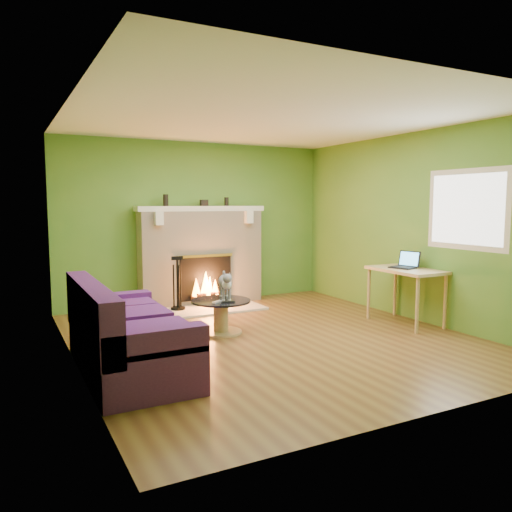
# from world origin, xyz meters

# --- Properties ---
(floor) EXTENTS (5.00, 5.00, 0.00)m
(floor) POSITION_xyz_m (0.00, 0.00, 0.00)
(floor) COLOR brown
(floor) RESTS_ON ground
(ceiling) EXTENTS (5.00, 5.00, 0.00)m
(ceiling) POSITION_xyz_m (0.00, 0.00, 2.60)
(ceiling) COLOR white
(ceiling) RESTS_ON wall_back
(wall_back) EXTENTS (5.00, 0.00, 5.00)m
(wall_back) POSITION_xyz_m (0.00, 2.50, 1.30)
(wall_back) COLOR #467E29
(wall_back) RESTS_ON floor
(wall_front) EXTENTS (5.00, 0.00, 5.00)m
(wall_front) POSITION_xyz_m (0.00, -2.50, 1.30)
(wall_front) COLOR #467E29
(wall_front) RESTS_ON floor
(wall_left) EXTENTS (0.00, 5.00, 5.00)m
(wall_left) POSITION_xyz_m (-2.25, 0.00, 1.30)
(wall_left) COLOR #467E29
(wall_left) RESTS_ON floor
(wall_right) EXTENTS (0.00, 5.00, 5.00)m
(wall_right) POSITION_xyz_m (2.25, 0.00, 1.30)
(wall_right) COLOR #467E29
(wall_right) RESTS_ON floor
(window_frame) EXTENTS (0.00, 1.20, 1.20)m
(window_frame) POSITION_xyz_m (2.24, -0.90, 1.55)
(window_frame) COLOR silver
(window_frame) RESTS_ON wall_right
(window_pane) EXTENTS (0.00, 1.06, 1.06)m
(window_pane) POSITION_xyz_m (2.23, -0.90, 1.55)
(window_pane) COLOR white
(window_pane) RESTS_ON wall_right
(fireplace) EXTENTS (2.10, 0.46, 1.58)m
(fireplace) POSITION_xyz_m (0.00, 2.32, 0.77)
(fireplace) COLOR beige
(fireplace) RESTS_ON floor
(hearth) EXTENTS (1.50, 0.75, 0.03)m
(hearth) POSITION_xyz_m (0.00, 1.80, 0.01)
(hearth) COLOR beige
(hearth) RESTS_ON floor
(mantel) EXTENTS (2.10, 0.28, 0.08)m
(mantel) POSITION_xyz_m (0.00, 2.30, 1.54)
(mantel) COLOR silver
(mantel) RESTS_ON fireplace
(sofa) EXTENTS (0.89, 1.96, 0.88)m
(sofa) POSITION_xyz_m (-1.86, -0.38, 0.34)
(sofa) COLOR #42185B
(sofa) RESTS_ON floor
(coffee_table) EXTENTS (0.74, 0.74, 0.42)m
(coffee_table) POSITION_xyz_m (-0.46, 0.49, 0.24)
(coffee_table) COLOR tan
(coffee_table) RESTS_ON floor
(desk) EXTENTS (0.59, 1.02, 0.75)m
(desk) POSITION_xyz_m (1.95, -0.21, 0.66)
(desk) COLOR tan
(desk) RESTS_ON floor
(cat) EXTENTS (0.37, 0.62, 0.36)m
(cat) POSITION_xyz_m (-0.38, 0.54, 0.60)
(cat) COLOR slate
(cat) RESTS_ON coffee_table
(remote_silver) EXTENTS (0.17, 0.13, 0.02)m
(remote_silver) POSITION_xyz_m (-0.56, 0.37, 0.43)
(remote_silver) COLOR gray
(remote_silver) RESTS_ON coffee_table
(remote_black) EXTENTS (0.17, 0.08, 0.02)m
(remote_black) POSITION_xyz_m (-0.44, 0.31, 0.43)
(remote_black) COLOR black
(remote_black) RESTS_ON coffee_table
(laptop) EXTENTS (0.34, 0.37, 0.23)m
(laptop) POSITION_xyz_m (1.93, -0.16, 0.87)
(laptop) COLOR black
(laptop) RESTS_ON desk
(fire_tools) EXTENTS (0.22, 0.22, 0.81)m
(fire_tools) POSITION_xyz_m (-0.53, 1.95, 0.44)
(fire_tools) COLOR black
(fire_tools) RESTS_ON hearth
(mantel_vase_left) EXTENTS (0.08, 0.08, 0.18)m
(mantel_vase_left) POSITION_xyz_m (-0.57, 2.33, 1.67)
(mantel_vase_left) COLOR black
(mantel_vase_left) RESTS_ON mantel
(mantel_vase_right) EXTENTS (0.07, 0.07, 0.14)m
(mantel_vase_right) POSITION_xyz_m (0.45, 2.33, 1.65)
(mantel_vase_right) COLOR black
(mantel_vase_right) RESTS_ON mantel
(mantel_box) EXTENTS (0.12, 0.08, 0.10)m
(mantel_box) POSITION_xyz_m (0.06, 2.33, 1.63)
(mantel_box) COLOR black
(mantel_box) RESTS_ON mantel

